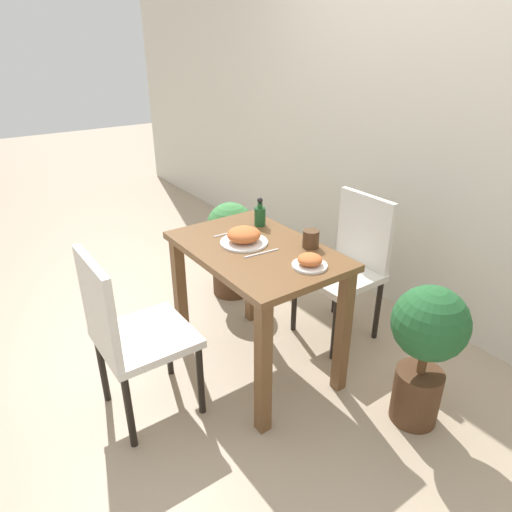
{
  "coord_description": "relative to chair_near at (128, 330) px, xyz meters",
  "views": [
    {
      "loc": [
        1.71,
        -1.21,
        1.7
      ],
      "look_at": [
        0.0,
        0.0,
        0.69
      ],
      "focal_mm": 32.0,
      "sensor_mm": 36.0,
      "label": 1
    }
  ],
  "objects": [
    {
      "name": "drink_cup",
      "position": [
        0.19,
        0.92,
        0.29
      ],
      "size": [
        0.08,
        0.08,
        0.09
      ],
      "color": "#4C331E",
      "rests_on": "dining_table"
    },
    {
      "name": "fork_utensil",
      "position": [
        -0.19,
        0.67,
        0.25
      ],
      "size": [
        0.02,
        0.17,
        0.0
      ],
      "rotation": [
        0.0,
        0.0,
        1.51
      ],
      "color": "silver",
      "rests_on": "dining_table"
    },
    {
      "name": "food_plate",
      "position": [
        -0.04,
        0.67,
        0.29
      ],
      "size": [
        0.25,
        0.25,
        0.09
      ],
      "color": "white",
      "rests_on": "dining_table"
    },
    {
      "name": "dining_table",
      "position": [
        0.04,
        0.69,
        0.1
      ],
      "size": [
        0.92,
        0.6,
        0.74
      ],
      "color": "brown",
      "rests_on": "ground_plane"
    },
    {
      "name": "sauce_bottle",
      "position": [
        -0.2,
        0.88,
        0.31
      ],
      "size": [
        0.06,
        0.06,
        0.16
      ],
      "color": "#194C23",
      "rests_on": "dining_table"
    },
    {
      "name": "potted_plant_left",
      "position": [
        -0.75,
        1.03,
        -0.11
      ],
      "size": [
        0.33,
        0.33,
        0.69
      ],
      "color": "#51331E",
      "rests_on": "ground_plane"
    },
    {
      "name": "side_plate",
      "position": [
        0.36,
        0.77,
        0.27
      ],
      "size": [
        0.17,
        0.17,
        0.06
      ],
      "color": "white",
      "rests_on": "dining_table"
    },
    {
      "name": "wall_back",
      "position": [
        0.04,
        1.9,
        0.81
      ],
      "size": [
        8.0,
        0.05,
        2.6
      ],
      "color": "beige",
      "rests_on": "ground_plane"
    },
    {
      "name": "spoon_utensil",
      "position": [
        0.11,
        0.67,
        0.25
      ],
      "size": [
        0.03,
        0.19,
        0.0
      ],
      "rotation": [
        0.0,
        0.0,
        1.48
      ],
      "color": "silver",
      "rests_on": "dining_table"
    },
    {
      "name": "potted_plant_right",
      "position": [
        0.82,
        1.09,
        -0.05
      ],
      "size": [
        0.34,
        0.34,
        0.73
      ],
      "color": "#51331E",
      "rests_on": "ground_plane"
    },
    {
      "name": "chair_far",
      "position": [
        0.07,
        1.35,
        0.0
      ],
      "size": [
        0.42,
        0.42,
        0.88
      ],
      "color": "silver",
      "rests_on": "ground_plane"
    },
    {
      "name": "chair_near",
      "position": [
        0.0,
        0.0,
        0.0
      ],
      "size": [
        0.42,
        0.42,
        0.88
      ],
      "rotation": [
        0.0,
        0.0,
        3.14
      ],
      "color": "silver",
      "rests_on": "ground_plane"
    },
    {
      "name": "ground_plane",
      "position": [
        0.04,
        0.69,
        -0.49
      ],
      "size": [
        16.0,
        16.0,
        0.0
      ],
      "primitive_type": "plane",
      "color": "tan"
    }
  ]
}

